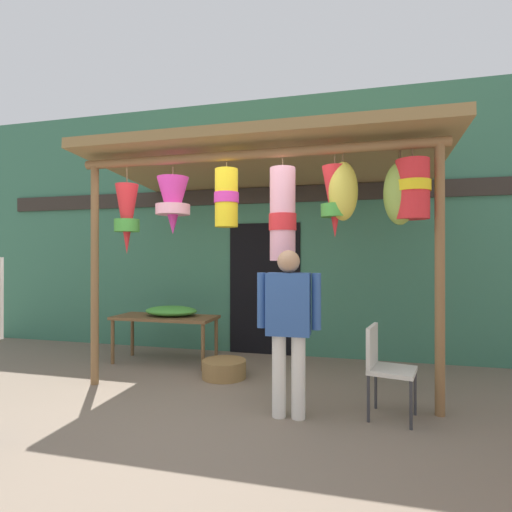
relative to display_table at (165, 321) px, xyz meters
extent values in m
plane|color=#756656|center=(1.17, -1.35, -0.58)|extent=(30.00, 30.00, 0.00)
cube|color=#387056|center=(1.17, 0.98, 1.37)|extent=(10.06, 0.25, 3.91)
cube|color=#2D2823|center=(1.17, 0.83, 1.84)|extent=(9.06, 0.04, 0.24)
cube|color=black|center=(1.24, 0.84, 0.42)|extent=(1.10, 0.03, 2.00)
cylinder|color=brown|center=(-0.34, -1.09, 0.70)|extent=(0.09, 0.09, 2.56)
cylinder|color=brown|center=(3.38, -1.09, 0.70)|extent=(0.09, 0.09, 2.56)
cylinder|color=brown|center=(-0.34, 0.93, 0.70)|extent=(0.09, 0.09, 2.56)
cylinder|color=brown|center=(3.38, 0.93, 0.70)|extent=(0.09, 0.09, 2.56)
cylinder|color=brown|center=(1.52, -1.09, 1.98)|extent=(3.92, 0.10, 0.10)
cylinder|color=brown|center=(1.52, 0.93, 2.13)|extent=(3.92, 0.10, 0.10)
cube|color=olive|center=(1.52, -0.08, 2.10)|extent=(4.22, 2.51, 0.29)
cylinder|color=brown|center=(0.06, -1.06, 1.83)|extent=(0.01, 0.01, 0.19)
cone|color=red|center=(0.06, -1.06, 1.33)|extent=(0.26, 0.26, 0.80)
cylinder|color=green|center=(0.06, -1.06, 1.26)|extent=(0.28, 0.28, 0.14)
cylinder|color=brown|center=(0.61, -1.01, 1.86)|extent=(0.01, 0.01, 0.13)
cone|color=#D13399|center=(0.61, -1.01, 1.48)|extent=(0.36, 0.36, 0.64)
cylinder|color=pink|center=(0.61, -1.01, 1.44)|extent=(0.39, 0.39, 0.12)
cylinder|color=brown|center=(1.27, -1.06, 1.89)|extent=(0.01, 0.01, 0.08)
cylinder|color=yellow|center=(1.27, -1.06, 1.53)|extent=(0.25, 0.25, 0.62)
cylinder|color=#D13399|center=(1.27, -1.06, 1.54)|extent=(0.27, 0.27, 0.11)
cylinder|color=brown|center=(1.88, -1.07, 1.87)|extent=(0.01, 0.01, 0.11)
cylinder|color=pink|center=(1.88, -1.07, 1.34)|extent=(0.26, 0.26, 0.96)
cylinder|color=red|center=(1.88, -1.07, 1.26)|extent=(0.28, 0.28, 0.17)
cylinder|color=brown|center=(2.41, -1.03, 1.87)|extent=(0.01, 0.01, 0.11)
cone|color=red|center=(2.41, -1.03, 1.45)|extent=(0.26, 0.26, 0.72)
cylinder|color=green|center=(2.41, -1.03, 1.37)|extent=(0.28, 0.28, 0.13)
cylinder|color=brown|center=(3.14, -1.09, 1.88)|extent=(0.01, 0.01, 0.10)
cylinder|color=red|center=(3.14, -1.09, 1.54)|extent=(0.31, 0.31, 0.56)
cylinder|color=yellow|center=(3.14, -1.09, 1.57)|extent=(0.33, 0.33, 0.10)
cylinder|color=#4C3D23|center=(3.03, -1.06, 1.87)|extent=(0.02, 0.02, 0.11)
ellipsoid|color=#89A842|center=(3.03, -1.06, 1.51)|extent=(0.31, 0.26, 0.61)
cylinder|color=#4C3D23|center=(2.49, -1.08, 1.89)|extent=(0.02, 0.02, 0.08)
ellipsoid|color=gold|center=(2.49, -1.08, 1.55)|extent=(0.29, 0.24, 0.59)
cube|color=brown|center=(0.00, 0.00, 0.05)|extent=(1.44, 0.60, 0.04)
cylinder|color=brown|center=(-0.67, -0.25, -0.28)|extent=(0.05, 0.05, 0.61)
cylinder|color=brown|center=(0.67, -0.25, -0.28)|extent=(0.05, 0.05, 0.61)
cylinder|color=brown|center=(-0.67, 0.25, -0.28)|extent=(0.05, 0.05, 0.61)
cylinder|color=brown|center=(0.67, 0.25, -0.28)|extent=(0.05, 0.05, 0.61)
ellipsoid|color=green|center=(0.07, 0.05, 0.14)|extent=(0.75, 0.53, 0.14)
ellipsoid|color=yellow|center=(0.18, 0.00, 0.14)|extent=(0.34, 0.26, 0.10)
cube|color=beige|center=(2.94, -1.27, -0.14)|extent=(0.48, 0.48, 0.04)
cube|color=beige|center=(2.76, -1.23, 0.06)|extent=(0.12, 0.40, 0.40)
cylinder|color=#333338|center=(3.08, -1.48, -0.36)|extent=(0.03, 0.03, 0.44)
cylinder|color=#333338|center=(3.15, -1.13, -0.36)|extent=(0.03, 0.03, 0.44)
cylinder|color=#333338|center=(2.73, -1.41, -0.36)|extent=(0.03, 0.03, 0.44)
cylinder|color=#333338|center=(2.80, -1.06, -0.36)|extent=(0.03, 0.03, 0.44)
cylinder|color=olive|center=(1.03, -0.47, -0.47)|extent=(0.54, 0.54, 0.21)
cylinder|color=silver|center=(2.11, -1.48, -0.20)|extent=(0.13, 0.13, 0.76)
cylinder|color=silver|center=(1.93, -1.49, -0.20)|extent=(0.13, 0.13, 0.76)
cube|color=#2D5193|center=(2.02, -1.49, 0.47)|extent=(0.41, 0.23, 0.57)
cylinder|color=#2D5193|center=(2.27, -1.48, 0.50)|extent=(0.08, 0.08, 0.52)
cylinder|color=#2D5193|center=(1.76, -1.49, 0.50)|extent=(0.08, 0.08, 0.52)
sphere|color=tan|center=(2.02, -1.49, 0.86)|extent=(0.21, 0.21, 0.21)
camera|label=1|loc=(2.66, -5.17, 0.90)|focal=28.33mm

